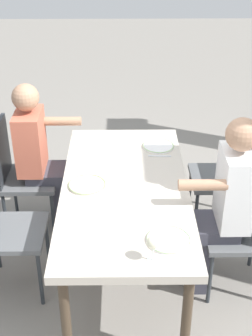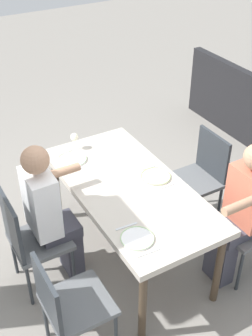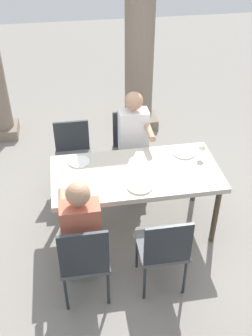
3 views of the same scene
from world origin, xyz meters
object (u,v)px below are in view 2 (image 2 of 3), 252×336
(plate_2, at_px, (73,159))
(chair_mid_north, at_px, (29,237))
(chair_west_north, at_px, (67,303))
(dining_table, at_px, (129,193))
(diner_woman_green, at_px, (241,211))
(chair_mid_south, at_px, (201,173))
(diner_man_white, at_px, (50,211))
(wine_glass_2, at_px, (74,138))
(plate_1, at_px, (156,176))
(plate_0, at_px, (137,238))

(plate_2, bearing_deg, chair_mid_north, 128.00)
(chair_west_north, distance_m, plate_2, 1.36)
(dining_table, xyz_separation_m, diner_woman_green, (-0.62, -0.66, -0.02))
(chair_mid_south, distance_m, diner_man_white, 1.51)
(chair_west_north, xyz_separation_m, wine_glass_2, (1.35, -0.70, 0.38))
(chair_mid_north, height_order, diner_man_white, diner_man_white)
(chair_west_north, relative_size, diner_man_white, 0.67)
(chair_mid_north, bearing_deg, diner_man_white, -89.16)
(dining_table, relative_size, chair_mid_north, 1.83)
(dining_table, bearing_deg, wine_glass_2, 10.96)
(diner_woman_green, xyz_separation_m, plate_1, (0.61, 0.41, 0.10))
(diner_man_white, xyz_separation_m, plate_1, (-0.11, -0.91, 0.08))
(chair_west_north, bearing_deg, diner_man_white, -14.84)
(chair_mid_north, distance_m, plate_2, 0.81)
(dining_table, height_order, wine_glass_2, wine_glass_2)
(dining_table, distance_m, plate_2, 0.63)
(chair_west_north, height_order, chair_mid_north, chair_mid_north)
(diner_woman_green, distance_m, wine_glass_2, 1.59)
(chair_west_north, xyz_separation_m, diner_man_white, (0.72, -0.19, 0.19))
(plate_0, relative_size, plate_1, 0.96)
(diner_woman_green, bearing_deg, chair_mid_north, 64.63)
(diner_woman_green, bearing_deg, plate_2, 37.21)
(diner_man_white, xyz_separation_m, wine_glass_2, (0.63, -0.51, 0.19))
(plate_2, xyz_separation_m, wine_glass_2, (0.16, -0.10, 0.11))
(chair_mid_north, bearing_deg, dining_table, -96.77)
(dining_table, bearing_deg, chair_mid_north, 83.23)
(plate_1, bearing_deg, dining_table, 87.80)
(diner_woman_green, bearing_deg, plate_1, 34.01)
(chair_mid_south, bearing_deg, dining_table, 96.81)
(plate_0, bearing_deg, dining_table, -25.00)
(chair_mid_north, bearing_deg, wine_glass_2, -48.07)
(diner_man_white, distance_m, plate_0, 0.78)
(plate_0, bearing_deg, chair_mid_north, 41.60)
(chair_west_north, xyz_separation_m, plate_0, (0.05, -0.58, 0.27))
(plate_1, height_order, plate_2, same)
(chair_mid_north, xyz_separation_m, plate_2, (0.48, -0.61, 0.25))
(chair_mid_north, bearing_deg, diner_woman_green, -115.37)
(chair_mid_north, bearing_deg, plate_1, -95.73)
(plate_1, bearing_deg, diner_woman_green, -145.99)
(diner_woman_green, xyz_separation_m, plate_0, (0.05, 0.93, 0.10))
(chair_mid_south, bearing_deg, diner_woman_green, 165.75)
(plate_1, bearing_deg, wine_glass_2, 27.96)
(plate_1, distance_m, wine_glass_2, 0.85)
(chair_west_north, relative_size, plate_1, 3.49)
(dining_table, distance_m, wine_glass_2, 0.77)
(chair_mid_north, height_order, wine_glass_2, chair_mid_north)
(diner_woman_green, height_order, plate_0, diner_woman_green)
(chair_west_north, height_order, plate_1, chair_west_north)
(chair_mid_north, distance_m, plate_0, 0.92)
(dining_table, height_order, chair_west_north, chair_west_north)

